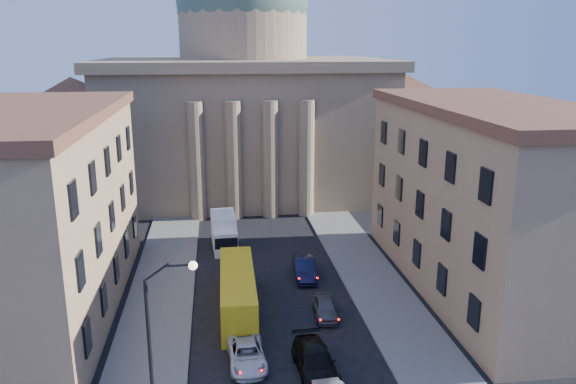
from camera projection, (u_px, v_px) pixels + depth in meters
sidewalk_left at (154, 328)px, 38.31m from camera, size 5.00×60.00×0.15m
sidewalk_right at (395, 313)px, 40.44m from camera, size 5.00×60.00×0.15m
church at (245, 99)px, 72.23m from camera, size 68.02×28.76×36.60m
building_left at (29, 213)px, 39.18m from camera, size 11.60×26.60×14.70m
building_right at (489, 197)px, 43.45m from camera, size 11.60×26.60×14.70m
street_lamp at (159, 330)px, 27.58m from camera, size 2.62×0.44×8.83m
car_left_mid at (247, 354)px, 34.03m from camera, size 2.39×4.82×1.31m
car_right_mid at (315, 362)px, 33.03m from camera, size 2.46×5.48×1.56m
car_right_far at (325, 308)px, 40.03m from camera, size 1.84×4.02×1.34m
car_right_distant at (305, 268)px, 46.66m from camera, size 1.93×4.87×1.58m
city_bus at (238, 291)px, 40.56m from camera, size 2.63×10.65×2.99m
box_truck at (224, 233)px, 53.36m from camera, size 2.49×5.76×3.11m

